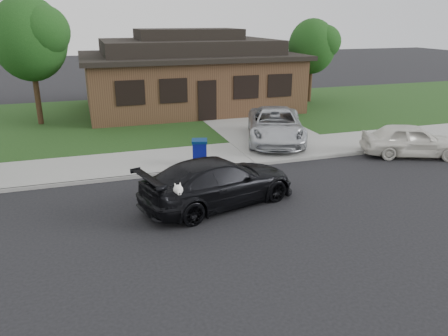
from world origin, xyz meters
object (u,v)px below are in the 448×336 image
object	(u,v)px
sedan	(219,182)
recycling_bin	(200,152)
minivan	(275,125)
white_compact	(411,140)

from	to	relation	value
sedan	recycling_bin	distance (m)	3.56
sedan	minivan	bearing A→B (deg)	-54.16
sedan	recycling_bin	bearing A→B (deg)	-21.84
minivan	recycling_bin	world-z (taller)	minivan
sedan	minivan	world-z (taller)	minivan
white_compact	sedan	bearing A→B (deg)	125.79
minivan	white_compact	xyz separation A→B (m)	(4.53, -3.38, -0.19)
sedan	white_compact	bearing A→B (deg)	-91.93
white_compact	recycling_bin	xyz separation A→B (m)	(-8.59, 1.29, -0.07)
minivan	recycling_bin	xyz separation A→B (m)	(-4.06, -2.09, -0.26)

